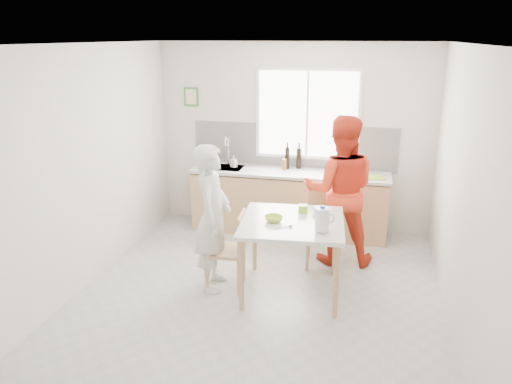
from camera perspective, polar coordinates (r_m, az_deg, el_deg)
ground at (r=5.71m, az=0.32°, el=-11.63°), size 4.50×4.50×0.00m
room_shell at (r=5.11m, az=0.36°, el=4.69°), size 4.50×4.50×4.50m
window at (r=7.23m, az=5.91°, el=8.83°), size 1.50×0.06×1.30m
backsplash at (r=7.35m, az=4.26°, el=5.26°), size 3.00×0.02×0.65m
picture_frame at (r=7.63m, az=-7.42°, el=10.74°), size 0.22×0.03×0.28m
kitchen_counter at (r=7.29m, az=3.72°, el=-1.42°), size 2.84×0.64×1.37m
dining_table at (r=5.47m, az=4.17°, el=-4.15°), size 1.20×1.20×0.85m
chair_left at (r=5.66m, az=-2.84°, el=-6.31°), size 0.45×0.45×0.90m
chair_far at (r=6.31m, az=7.82°, el=-3.49°), size 0.49×0.49×0.97m
person_white at (r=5.57m, az=-4.97°, el=-2.99°), size 0.45×0.64×1.67m
person_red at (r=6.26m, az=9.57°, el=0.14°), size 0.97×0.79×1.88m
bowl_green at (r=5.40m, az=2.04°, el=-3.08°), size 0.21×0.21×0.06m
bowl_white at (r=5.66m, az=7.40°, el=-2.30°), size 0.21×0.21×0.05m
milk_jug at (r=5.12m, az=7.63°, el=-3.07°), size 0.21×0.15×0.26m
green_box at (r=5.68m, az=5.40°, el=-1.92°), size 0.11×0.11×0.09m
spoon at (r=5.24m, az=3.15°, el=-3.99°), size 0.15×0.08×0.01m
cutting_board at (r=6.97m, az=12.99°, el=1.63°), size 0.40×0.33×0.01m
wine_bottle_a at (r=7.24m, az=3.59°, el=3.90°), size 0.07×0.07×0.32m
wine_bottle_b at (r=7.28m, az=4.92°, el=3.87°), size 0.07×0.07×0.30m
jar_amber at (r=7.20m, az=3.26°, el=3.17°), size 0.06×0.06×0.16m
soap_bottle at (r=7.35m, az=-2.56°, el=3.52°), size 0.10×0.10×0.17m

